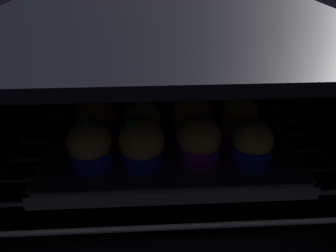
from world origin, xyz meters
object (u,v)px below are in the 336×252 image
Objects in this scene: muffin_row0_col3 at (252,145)px; muffin_row2_col3 at (229,98)px; muffin_row1_col1 at (143,121)px; muffin_row1_col3 at (239,117)px; muffin_row2_col1 at (146,100)px; muffin_row0_col1 at (142,144)px; baking_tray at (168,138)px; muffin_row1_col2 at (192,117)px; muffin_row1_col0 at (96,120)px; muffin_row0_col2 at (200,142)px; muffin_row2_col0 at (102,99)px; muffin_row0_col0 at (90,146)px; muffin_row2_col2 at (189,99)px.

muffin_row0_col3 is 16.88cm from muffin_row2_col3.
muffin_row1_col3 reaches higher than muffin_row1_col1.
muffin_row0_col3 is 0.97× the size of muffin_row2_col1.
muffin_row0_col1 reaches higher than muffin_row1_col1.
baking_tray is 5.96cm from muffin_row1_col2.
muffin_row1_col0 is at bearing 134.33° from muffin_row0_col1.
muffin_row0_col2 reaches higher than muffin_row1_col3.
muffin_row0_col1 is 17.09cm from muffin_row0_col3.
muffin_row0_col0 is at bearing -89.00° from muffin_row2_col0.
muffin_row2_col2 is at bearing 136.37° from muffin_row1_col3.
muffin_row2_col0 is at bearing 91.00° from muffin_row0_col0.
muffin_row0_col0 is 1.15× the size of muffin_row2_col3.
muffin_row2_col0 is 8.72cm from muffin_row2_col1.
muffin_row0_col0 reaches higher than muffin_row2_col1.
muffin_row0_col1 is at bearing 178.77° from muffin_row0_col3.
muffin_row1_col1 is (-8.89, 7.95, -0.50)cm from muffin_row0_col2.
muffin_row1_col2 is at bearing 0.53° from muffin_row1_col1.
muffin_row1_col2 is at bearing 0.30° from baking_tray.
muffin_row1_col0 is (-12.40, -0.09, 4.15)cm from baking_tray.
muffin_row2_col2 is at bearing 44.21° from muffin_row0_col0.
muffin_row0_col3 is 0.97× the size of muffin_row1_col3.
muffin_row1_col2 reaches higher than baking_tray.
muffin_row0_col0 is at bearing -152.94° from muffin_row1_col2.
muffin_row1_col3 reaches higher than baking_tray.
muffin_row2_col3 is at bearing 44.33° from muffin_row1_col2.
muffin_row0_col3 is at bearing -0.43° from muffin_row0_col0.
muffin_row1_col1 is (7.81, 8.31, -0.50)cm from muffin_row0_col0.
muffin_row0_col2 is (8.95, 0.18, 0.01)cm from muffin_row0_col1.
muffin_row1_col3 reaches higher than muffin_row0_col3.
muffin_row2_col1 reaches higher than muffin_row2_col2.
muffin_row1_col3 is at bearing -90.45° from muffin_row2_col3.
muffin_row0_col1 is 1.16× the size of muffin_row0_col3.
muffin_row2_col3 is at bearing -0.17° from muffin_row2_col0.
muffin_row0_col1 is 8.14cm from muffin_row1_col1.
muffin_row2_col3 is (24.93, 16.70, -0.49)cm from muffin_row0_col0.
muffin_row0_col2 is at bearing -62.48° from muffin_row2_col1.
muffin_row1_col0 is at bearing -179.60° from baking_tray.
muffin_row1_col2 is (16.59, 0.11, 0.08)cm from muffin_row1_col0.
muffin_row0_col1 is 16.11cm from muffin_row2_col1.
muffin_row0_col3 is at bearing -45.05° from muffin_row2_col1.
muffin_row2_col3 is (25.22, -0.07, -0.34)cm from muffin_row2_col0.
muffin_row0_col3 and muffin_row1_col1 have the same top height.
muffin_row1_col3 is (24.87, 8.64, -0.37)cm from muffin_row0_col0.
muffin_row0_col2 is 1.07× the size of muffin_row2_col1.
muffin_row1_col1 is at bearing -94.30° from muffin_row2_col1.
muffin_row1_col0 is at bearing -137.00° from muffin_row2_col1.
muffin_row0_col0 reaches higher than muffin_row1_col3.
muffin_row0_col1 is 1.13× the size of muffin_row2_col1.
baking_tray is 5.57× the size of muffin_row2_col2.
muffin_row1_col3 is 1.02× the size of muffin_row2_col2.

